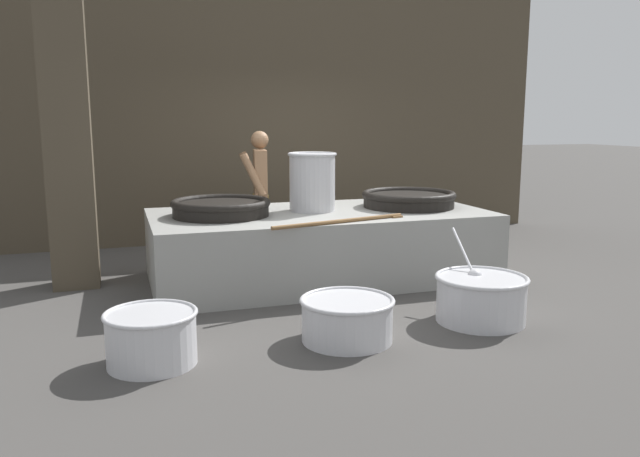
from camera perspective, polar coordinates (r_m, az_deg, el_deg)
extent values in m
plane|color=#474442|center=(7.10, 0.00, -4.53)|extent=(60.00, 60.00, 0.00)
cube|color=#4C4233|center=(9.37, -5.04, 10.56)|extent=(8.83, 0.24, 3.76)
cube|color=#4C4233|center=(7.06, -22.22, 10.06)|extent=(0.47, 0.47, 3.76)
cube|color=gray|center=(7.01, 0.00, -1.53)|extent=(3.71, 1.79, 0.76)
cylinder|color=black|center=(6.71, -9.04, 1.73)|extent=(1.02, 1.02, 0.14)
torus|color=black|center=(6.70, -9.06, 2.32)|extent=(1.06, 1.06, 0.08)
cylinder|color=black|center=(7.39, 8.11, 2.51)|extent=(1.05, 1.05, 0.14)
torus|color=black|center=(7.38, 8.12, 3.07)|extent=(1.10, 1.10, 0.08)
cylinder|color=#B7B7BC|center=(6.98, -0.71, 4.21)|extent=(0.51, 0.51, 0.63)
torus|color=#B7B7BC|center=(6.96, -0.72, 6.81)|extent=(0.55, 0.55, 0.04)
cylinder|color=brown|center=(6.18, 1.84, 0.67)|extent=(1.49, 0.41, 0.04)
cube|color=brown|center=(6.60, 6.92, 1.11)|extent=(0.14, 0.13, 0.02)
cylinder|color=#8C6647|center=(8.04, -5.38, 0.07)|extent=(0.12, 0.12, 0.80)
cylinder|color=#8C6647|center=(8.21, -5.44, 0.28)|extent=(0.12, 0.12, 0.80)
cube|color=olive|center=(8.10, -5.43, 1.29)|extent=(0.23, 0.27, 0.52)
cube|color=#8C6647|center=(8.04, -5.49, 5.07)|extent=(0.24, 0.51, 0.59)
cylinder|color=#8C6647|center=(7.79, -6.13, 4.89)|extent=(0.34, 0.15, 0.55)
cylinder|color=#8C6647|center=(8.28, -6.28, 5.18)|extent=(0.34, 0.15, 0.55)
sphere|color=#8C6647|center=(8.01, -5.54, 8.07)|extent=(0.23, 0.23, 0.23)
cylinder|color=silver|center=(5.74, 14.49, -6.32)|extent=(0.78, 0.78, 0.40)
torus|color=silver|center=(5.69, 14.58, -4.39)|extent=(0.82, 0.82, 0.04)
cylinder|color=tan|center=(5.72, 14.53, -5.46)|extent=(0.69, 0.69, 0.10)
sphere|color=silver|center=(5.81, 13.97, -4.31)|extent=(0.14, 0.14, 0.14)
cylinder|color=silver|center=(6.00, 12.98, -2.08)|extent=(0.08, 0.52, 0.38)
cylinder|color=silver|center=(4.79, -15.14, -9.72)|extent=(0.65, 0.65, 0.39)
torus|color=silver|center=(4.73, -15.25, -7.52)|extent=(0.68, 0.68, 0.03)
cylinder|color=orange|center=(4.77, -15.19, -8.73)|extent=(0.57, 0.57, 0.10)
cylinder|color=orange|center=(4.76, -15.23, -7.92)|extent=(0.06, 0.07, 0.04)
cylinder|color=orange|center=(4.82, -13.64, -7.66)|extent=(0.04, 0.04, 0.03)
cylinder|color=orange|center=(4.81, -12.91, -7.66)|extent=(0.03, 0.06, 0.03)
cylinder|color=orange|center=(4.81, -13.71, -7.71)|extent=(0.06, 0.04, 0.03)
cylinder|color=orange|center=(4.63, -13.00, -8.34)|extent=(0.04, 0.05, 0.03)
cylinder|color=orange|center=(4.76, -15.54, -7.96)|extent=(0.05, 0.05, 0.03)
cylinder|color=orange|center=(4.78, -14.91, -7.84)|extent=(0.05, 0.06, 0.03)
cylinder|color=orange|center=(4.65, -13.97, -8.33)|extent=(0.05, 0.05, 0.03)
cylinder|color=orange|center=(4.65, -17.01, -8.51)|extent=(0.04, 0.05, 0.03)
cylinder|color=orange|center=(4.92, -14.76, -7.31)|extent=(0.05, 0.04, 0.04)
cylinder|color=orange|center=(4.72, -17.04, -8.21)|extent=(0.04, 0.06, 0.03)
cylinder|color=silver|center=(5.11, 2.49, -8.39)|extent=(0.74, 0.74, 0.34)
torus|color=silver|center=(5.06, 2.50, -6.58)|extent=(0.78, 0.78, 0.04)
cylinder|color=#6B9347|center=(5.09, 2.50, -7.58)|extent=(0.65, 0.65, 0.08)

